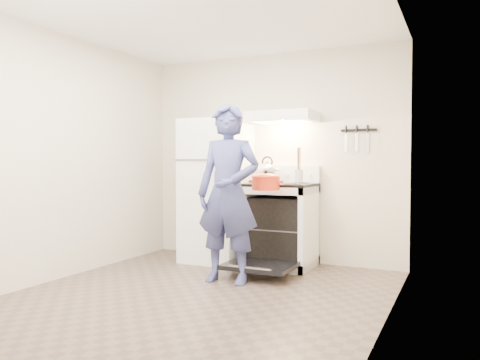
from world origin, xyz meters
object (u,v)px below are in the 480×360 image
tea_kettle (267,170)px  dutch_oven (266,184)px  stove_body (280,226)px  person (228,193)px  refrigerator (216,191)px

tea_kettle → dutch_oven: 0.75m
stove_body → person: person is taller
refrigerator → person: size_ratio=0.96×
refrigerator → stove_body: size_ratio=1.85×
person → stove_body: bearing=73.3°
stove_body → tea_kettle: size_ratio=2.96×
dutch_oven → stove_body: bearing=95.3°
stove_body → dutch_oven: size_ratio=2.57×
stove_body → tea_kettle: tea_kettle is taller
refrigerator → person: 1.06m
dutch_oven → person: bearing=-127.5°
person → tea_kettle: bearing=86.4°
tea_kettle → person: person is taller
person → dutch_oven: person is taller
refrigerator → dutch_oven: 1.02m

